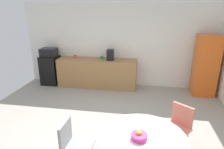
# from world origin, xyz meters

# --- Properties ---
(ground_plane) EXTENTS (6.00, 6.00, 0.00)m
(ground_plane) POSITION_xyz_m (0.00, 0.00, 0.00)
(ground_plane) COLOR #9E998E
(wall_back) EXTENTS (6.00, 0.10, 2.60)m
(wall_back) POSITION_xyz_m (0.00, 3.00, 1.30)
(wall_back) COLOR white
(wall_back) RESTS_ON ground_plane
(counter_block) EXTENTS (2.46, 0.60, 0.90)m
(counter_block) POSITION_xyz_m (-0.62, 2.65, 0.45)
(counter_block) COLOR #9E7042
(counter_block) RESTS_ON ground_plane
(mini_fridge) EXTENTS (0.54, 0.54, 0.93)m
(mini_fridge) POSITION_xyz_m (-2.20, 2.65, 0.47)
(mini_fridge) COLOR black
(mini_fridge) RESTS_ON ground_plane
(microwave) EXTENTS (0.48, 0.38, 0.26)m
(microwave) POSITION_xyz_m (-2.20, 2.65, 1.06)
(microwave) COLOR black
(microwave) RESTS_ON mini_fridge
(locker_cabinet) EXTENTS (0.60, 0.50, 1.73)m
(locker_cabinet) POSITION_xyz_m (2.55, 2.55, 0.86)
(locker_cabinet) COLOR orange
(locker_cabinet) RESTS_ON ground_plane
(round_table) EXTENTS (1.21, 1.21, 0.75)m
(round_table) POSITION_xyz_m (0.84, -0.81, 0.63)
(round_table) COLOR silver
(round_table) RESTS_ON ground_plane
(chair_gray) EXTENTS (0.44, 0.44, 0.83)m
(chair_gray) POSITION_xyz_m (-0.19, -0.77, 0.52)
(chair_gray) COLOR silver
(chair_gray) RESTS_ON ground_plane
(chair_coral) EXTENTS (0.59, 0.59, 0.83)m
(chair_coral) POSITION_xyz_m (1.46, -0.01, 0.52)
(chair_coral) COLOR silver
(chair_coral) RESTS_ON ground_plane
(fruit_bowl) EXTENTS (0.22, 0.22, 0.11)m
(fruit_bowl) POSITION_xyz_m (0.79, -0.86, 0.80)
(fruit_bowl) COLOR #D8338C
(fruit_bowl) RESTS_ON round_table
(mug_white) EXTENTS (0.13, 0.08, 0.09)m
(mug_white) POSITION_xyz_m (-1.35, 2.72, 0.95)
(mug_white) COLOR #D84C4C
(mug_white) RESTS_ON counter_block
(mug_green) EXTENTS (0.13, 0.08, 0.09)m
(mug_green) POSITION_xyz_m (-0.48, 2.71, 0.95)
(mug_green) COLOR #338C59
(mug_green) RESTS_ON counter_block
(coffee_maker) EXTENTS (0.20, 0.24, 0.32)m
(coffee_maker) POSITION_xyz_m (-0.19, 2.65, 1.06)
(coffee_maker) COLOR black
(coffee_maker) RESTS_ON counter_block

